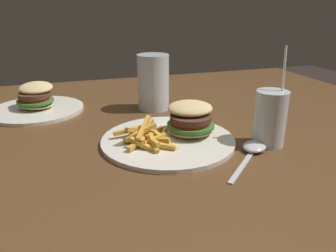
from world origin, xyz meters
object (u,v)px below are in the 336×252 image
beer_glass (153,83)px  juice_glass (270,121)px  spoon (253,148)px  meal_plate_near (176,132)px  meal_plate_far (36,104)px

beer_glass → juice_glass: size_ratio=0.74×
juice_glass → spoon: juice_glass is taller
meal_plate_near → meal_plate_far: size_ratio=1.13×
spoon → juice_glass: bearing=-17.3°
meal_plate_near → meal_plate_far: bearing=133.6°
juice_glass → spoon: 0.07m
meal_plate_near → spoon: 0.17m
spoon → meal_plate_far: bearing=92.4°
beer_glass → juice_glass: 0.37m
beer_glass → spoon: bearing=-71.2°
spoon → meal_plate_far: meal_plate_far is taller
spoon → beer_glass: bearing=65.1°
meal_plate_near → juice_glass: (0.19, -0.08, 0.03)m
beer_glass → meal_plate_far: beer_glass is taller
spoon → meal_plate_near: bearing=99.0°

